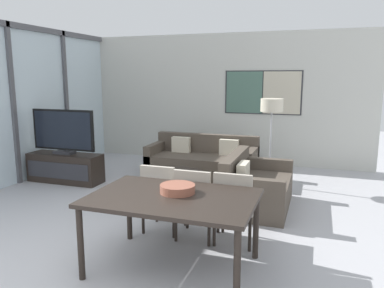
# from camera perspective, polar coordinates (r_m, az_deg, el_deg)

# --- Properties ---
(wall_back) EXTENTS (6.71, 0.09, 2.80)m
(wall_back) POSITION_cam_1_polar(r_m,az_deg,el_deg) (8.34, 3.77, 6.95)
(wall_back) COLOR silver
(wall_back) RESTS_ON ground_plane
(window_wall_left) EXTENTS (0.07, 5.78, 2.80)m
(window_wall_left) POSITION_cam_1_polar(r_m,az_deg,el_deg) (7.23, -25.82, 6.45)
(window_wall_left) COLOR silver
(window_wall_left) RESTS_ON ground_plane
(area_rug) EXTENTS (2.41, 1.76, 0.01)m
(area_rug) POSITION_cam_1_polar(r_m,az_deg,el_deg) (5.97, -2.23, -8.12)
(area_rug) COLOR gray
(area_rug) RESTS_ON ground_plane
(tv_console) EXTENTS (1.37, 0.45, 0.52)m
(tv_console) POSITION_cam_1_polar(r_m,az_deg,el_deg) (7.15, -18.73, -3.45)
(tv_console) COLOR black
(tv_console) RESTS_ON ground_plane
(television) EXTENTS (1.25, 0.20, 0.80)m
(television) POSITION_cam_1_polar(r_m,az_deg,el_deg) (7.03, -19.04, 1.77)
(television) COLOR #2D2D33
(television) RESTS_ON tv_console
(sofa_main) EXTENTS (2.03, 0.86, 0.78)m
(sofa_main) POSITION_cam_1_polar(r_m,az_deg,el_deg) (7.15, 1.70, -2.82)
(sofa_main) COLOR #51473D
(sofa_main) RESTS_ON ground_plane
(sofa_side) EXTENTS (0.86, 1.39, 0.78)m
(sofa_side) POSITION_cam_1_polar(r_m,az_deg,el_deg) (5.57, 9.31, -6.78)
(sofa_side) COLOR #51473D
(sofa_side) RESTS_ON ground_plane
(coffee_table) EXTENTS (0.84, 0.84, 0.40)m
(coffee_table) POSITION_cam_1_polar(r_m,az_deg,el_deg) (5.88, -2.25, -5.35)
(coffee_table) COLOR black
(coffee_table) RESTS_ON ground_plane
(dining_table) EXTENTS (1.60, 1.06, 0.75)m
(dining_table) POSITION_cam_1_polar(r_m,az_deg,el_deg) (3.67, -2.93, -8.91)
(dining_table) COLOR black
(dining_table) RESTS_ON ground_plane
(dining_chair_left) EXTENTS (0.46, 0.46, 0.86)m
(dining_chair_left) POSITION_cam_1_polar(r_m,az_deg,el_deg) (4.59, -4.59, -7.49)
(dining_chair_left) COLOR #B2A899
(dining_chair_left) RESTS_ON ground_plane
(dining_chair_centre) EXTENTS (0.46, 0.46, 0.86)m
(dining_chair_centre) POSITION_cam_1_polar(r_m,az_deg,el_deg) (4.36, 0.56, -8.39)
(dining_chair_centre) COLOR #B2A899
(dining_chair_centre) RESTS_ON ground_plane
(dining_chair_right) EXTENTS (0.46, 0.46, 0.86)m
(dining_chair_right) POSITION_cam_1_polar(r_m,az_deg,el_deg) (4.27, 6.53, -8.88)
(dining_chair_right) COLOR #B2A899
(dining_chair_right) RESTS_ON ground_plane
(fruit_bowl) EXTENTS (0.35, 0.35, 0.08)m
(fruit_bowl) POSITION_cam_1_polar(r_m,az_deg,el_deg) (3.73, -2.22, -6.73)
(fruit_bowl) COLOR #995642
(fruit_bowl) RESTS_ON dining_table
(floor_lamp) EXTENTS (0.38, 0.38, 1.51)m
(floor_lamp) POSITION_cam_1_polar(r_m,az_deg,el_deg) (6.55, 12.05, 4.95)
(floor_lamp) COLOR #2D2D33
(floor_lamp) RESTS_ON ground_plane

